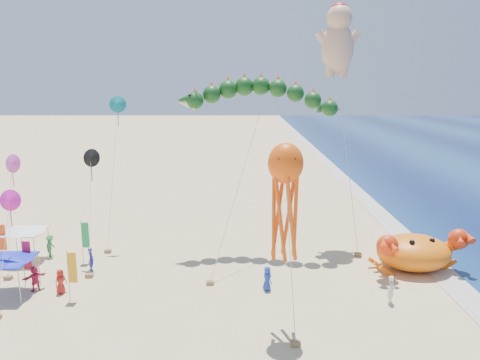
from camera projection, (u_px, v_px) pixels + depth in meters
name	position (u px, v px, depth m)	size (l,w,h in m)	color
ground	(270.00, 283.00, 30.79)	(320.00, 320.00, 0.00)	#D1B784
foam_strip	(452.00, 283.00, 30.74)	(320.00, 320.00, 0.00)	silver
crab_inflatable	(414.00, 251.00, 32.73)	(6.95, 5.35, 3.05)	orange
dragon_kite	(259.00, 101.00, 34.93)	(12.13, 8.49, 12.93)	#103C13
cherub_kite	(338.00, 38.00, 36.37)	(2.86, 5.54, 18.95)	#E0AB88
octopus_kite	(285.00, 193.00, 23.78)	(1.81, 2.92, 9.99)	#F2530C
canopy_blue	(6.00, 257.00, 28.65)	(3.25, 3.25, 2.71)	gray
canopy_white	(23.00, 229.00, 34.17)	(3.01, 3.01, 2.71)	gray
feather_flags	(46.00, 249.00, 31.24)	(7.54, 6.13, 3.20)	gray
beachgoers	(111.00, 268.00, 31.09)	(23.95, 8.45, 1.75)	#1D3BAD
small_kites	(61.00, 166.00, 32.15)	(7.54, 12.74, 11.96)	#D647B6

